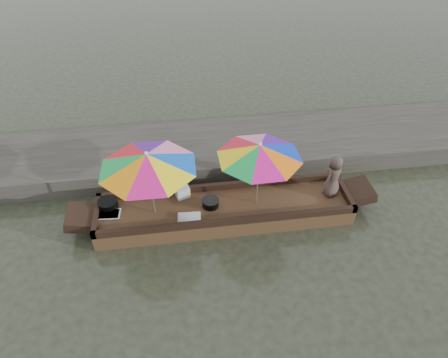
{
  "coord_description": "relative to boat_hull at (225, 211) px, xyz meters",
  "views": [
    {
      "loc": [
        -0.86,
        -6.09,
        6.2
      ],
      "look_at": [
        0.0,
        0.1,
        1.0
      ],
      "focal_mm": 32.0,
      "sensor_mm": 36.0,
      "label": 1
    }
  ],
  "objects": [
    {
      "name": "vendor",
      "position": [
        2.35,
        0.06,
        0.67
      ],
      "size": [
        0.58,
        0.52,
        0.99
      ],
      "primitive_type": "imported",
      "rotation": [
        0.0,
        0.0,
        3.67
      ],
      "color": "#46362F",
      "rests_on": "boat_hull"
    },
    {
      "name": "dock",
      "position": [
        0.0,
        2.2,
        0.08
      ],
      "size": [
        22.0,
        2.2,
        0.5
      ],
      "primitive_type": "cube",
      "color": "#2D2B26",
      "rests_on": "ground"
    },
    {
      "name": "tray_scallop",
      "position": [
        -0.77,
        -0.31,
        0.21
      ],
      "size": [
        0.48,
        0.35,
        0.06
      ],
      "primitive_type": "cube",
      "rotation": [
        0.0,
        0.0,
        -0.07
      ],
      "color": "silver",
      "rests_on": "boat_hull"
    },
    {
      "name": "tray_crayfish",
      "position": [
        -2.4,
        -0.01,
        0.22
      ],
      "size": [
        0.49,
        0.35,
        0.09
      ],
      "primitive_type": "cube",
      "rotation": [
        0.0,
        0.0,
        -0.07
      ],
      "color": "silver",
      "rests_on": "boat_hull"
    },
    {
      "name": "charcoal_grill",
      "position": [
        -0.3,
        0.03,
        0.26
      ],
      "size": [
        0.34,
        0.34,
        0.16
      ],
      "primitive_type": "cylinder",
      "color": "black",
      "rests_on": "boat_hull"
    },
    {
      "name": "cooking_pot",
      "position": [
        -2.43,
        0.24,
        0.28
      ],
      "size": [
        0.41,
        0.41,
        0.21
      ],
      "primitive_type": "cylinder",
      "color": "black",
      "rests_on": "boat_hull"
    },
    {
      "name": "supply_bag",
      "position": [
        -0.86,
        0.41,
        0.3
      ],
      "size": [
        0.33,
        0.29,
        0.26
      ],
      "primitive_type": "cube",
      "rotation": [
        0.0,
        0.0,
        0.31
      ],
      "color": "silver",
      "rests_on": "boat_hull"
    },
    {
      "name": "umbrella_bow",
      "position": [
        -1.47,
        0.0,
        0.95
      ],
      "size": [
        2.5,
        2.5,
        1.55
      ],
      "primitive_type": null,
      "rotation": [
        0.0,
        0.0,
        0.37
      ],
      "color": "pink",
      "rests_on": "boat_hull"
    },
    {
      "name": "umbrella_stern",
      "position": [
        0.68,
        0.0,
        0.95
      ],
      "size": [
        2.22,
        2.22,
        1.55
      ],
      "primitive_type": null,
      "rotation": [
        0.0,
        0.0,
        -0.37
      ],
      "color": "#0C35D8",
      "rests_on": "boat_hull"
    },
    {
      "name": "water",
      "position": [
        0.0,
        0.0,
        -0.17
      ],
      "size": [
        80.0,
        80.0,
        0.0
      ],
      "primitive_type": "plane",
      "color": "black",
      "rests_on": "ground"
    },
    {
      "name": "boat_hull",
      "position": [
        0.0,
        0.0,
        0.0
      ],
      "size": [
        5.39,
        1.2,
        0.35
      ],
      "primitive_type": "cube",
      "color": "#3C2616",
      "rests_on": "water"
    }
  ]
}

